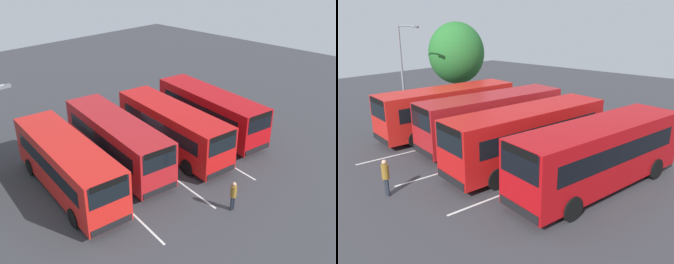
% 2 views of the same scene
% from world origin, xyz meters
% --- Properties ---
extents(ground_plane, '(68.90, 68.90, 0.00)m').
position_xyz_m(ground_plane, '(0.00, 0.00, 0.00)').
color(ground_plane, '#38383D').
extents(bus_far_left, '(9.72, 3.69, 3.10)m').
position_xyz_m(bus_far_left, '(0.01, -5.59, 1.72)').
color(bus_far_left, red).
rests_on(bus_far_left, ground).
extents(bus_center_left, '(9.74, 3.93, 3.10)m').
position_xyz_m(bus_center_left, '(-0.40, -1.83, 1.72)').
color(bus_center_left, '#AD191E').
rests_on(bus_center_left, ground).
extents(bus_center_right, '(9.73, 3.79, 3.10)m').
position_xyz_m(bus_center_right, '(0.80, 1.90, 1.72)').
color(bus_center_right, red).
rests_on(bus_center_right, ground).
extents(bus_far_right, '(9.74, 3.98, 3.10)m').
position_xyz_m(bus_far_right, '(0.78, 5.92, 1.72)').
color(bus_far_right, '#B70C11').
rests_on(bus_far_right, ground).
extents(pedestrian, '(0.36, 0.36, 1.70)m').
position_xyz_m(pedestrian, '(7.58, -0.60, 1.00)').
color(pedestrian, '#232833').
rests_on(pedestrian, ground).
extents(lane_stripe_outer_left, '(13.86, 2.40, 0.01)m').
position_xyz_m(lane_stripe_outer_left, '(0.00, -3.83, 0.00)').
color(lane_stripe_outer_left, silver).
rests_on(lane_stripe_outer_left, ground).
extents(lane_stripe_inner_left, '(13.86, 2.40, 0.01)m').
position_xyz_m(lane_stripe_inner_left, '(0.00, 0.00, 0.00)').
color(lane_stripe_inner_left, silver).
rests_on(lane_stripe_inner_left, ground).
extents(lane_stripe_inner_right, '(13.86, 2.40, 0.01)m').
position_xyz_m(lane_stripe_inner_right, '(0.00, 3.83, 0.00)').
color(lane_stripe_inner_right, silver).
rests_on(lane_stripe_inner_right, ground).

